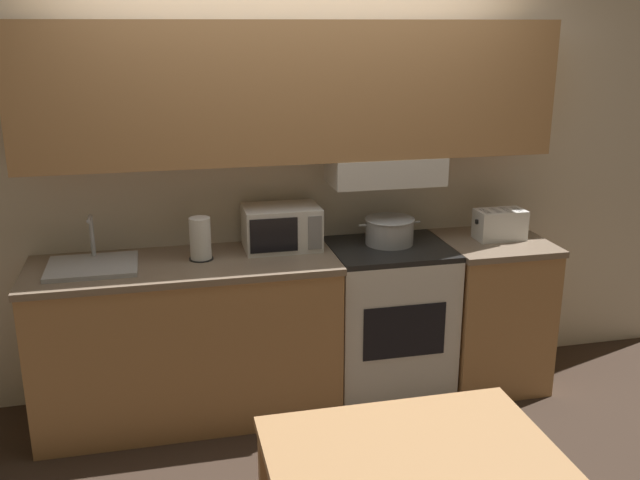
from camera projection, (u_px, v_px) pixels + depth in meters
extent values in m
plane|color=#3D2D23|center=(293.00, 376.00, 4.51)|extent=(16.00, 16.00, 0.00)
cube|color=silver|center=(289.00, 177.00, 4.16)|extent=(5.32, 0.05, 2.55)
cube|color=tan|center=(294.00, 91.00, 3.84)|extent=(2.92, 0.32, 0.74)
cube|color=white|center=(385.00, 169.00, 4.08)|extent=(0.64, 0.34, 0.16)
cube|color=tan|center=(188.00, 343.00, 3.96)|extent=(1.63, 0.61, 0.87)
cube|color=#84705B|center=(183.00, 265.00, 3.82)|extent=(1.65, 0.63, 0.04)
cube|color=tan|center=(489.00, 314.00, 4.35)|extent=(0.58, 0.61, 0.87)
cube|color=#84705B|center=(494.00, 243.00, 4.22)|extent=(0.60, 0.63, 0.04)
cube|color=white|center=(388.00, 322.00, 4.22)|extent=(0.68, 0.58, 0.88)
cube|color=black|center=(390.00, 249.00, 4.09)|extent=(0.68, 0.58, 0.03)
cube|color=black|center=(405.00, 332.00, 3.93)|extent=(0.47, 0.01, 0.31)
cylinder|color=black|center=(370.00, 255.00, 3.95)|extent=(0.09, 0.09, 0.01)
cylinder|color=black|center=(422.00, 251.00, 4.01)|extent=(0.09, 0.09, 0.01)
cylinder|color=black|center=(359.00, 243.00, 4.16)|extent=(0.09, 0.09, 0.01)
cylinder|color=black|center=(408.00, 240.00, 4.23)|extent=(0.09, 0.09, 0.01)
cylinder|color=#B7BABF|center=(389.00, 231.00, 4.12)|extent=(0.28, 0.28, 0.15)
torus|color=#B7BABF|center=(390.00, 219.00, 4.09)|extent=(0.29, 0.29, 0.01)
cylinder|color=#B7BABF|center=(363.00, 225.00, 4.07)|extent=(0.05, 0.01, 0.01)
cylinder|color=#B7BABF|center=(416.00, 222.00, 4.14)|extent=(0.05, 0.01, 0.01)
cube|color=white|center=(281.00, 227.00, 4.02)|extent=(0.42, 0.29, 0.24)
cube|color=black|center=(274.00, 236.00, 3.87)|extent=(0.26, 0.01, 0.19)
cube|color=gray|center=(315.00, 233.00, 3.92)|extent=(0.08, 0.01, 0.19)
cube|color=white|center=(500.00, 225.00, 4.20)|extent=(0.29, 0.16, 0.18)
cube|color=black|center=(477.00, 222.00, 4.16)|extent=(0.01, 0.02, 0.02)
cube|color=black|center=(485.00, 212.00, 4.16)|extent=(0.04, 0.11, 0.01)
cube|color=black|center=(496.00, 211.00, 4.17)|extent=(0.04, 0.11, 0.01)
cube|color=black|center=(506.00, 210.00, 4.18)|extent=(0.04, 0.11, 0.01)
cube|color=black|center=(517.00, 210.00, 4.20)|extent=(0.04, 0.11, 0.01)
cube|color=#B7BABF|center=(92.00, 266.00, 3.71)|extent=(0.46, 0.38, 0.02)
cube|color=#4C4F54|center=(92.00, 267.00, 3.70)|extent=(0.39, 0.28, 0.01)
cylinder|color=#B7BABF|center=(92.00, 236.00, 3.81)|extent=(0.02, 0.02, 0.22)
cylinder|color=#B7BABF|center=(89.00, 219.00, 3.72)|extent=(0.02, 0.12, 0.02)
cylinder|color=black|center=(201.00, 259.00, 3.86)|extent=(0.13, 0.13, 0.01)
cylinder|color=white|center=(200.00, 238.00, 3.83)|extent=(0.11, 0.11, 0.23)
cube|color=tan|center=(418.00, 466.00, 2.40)|extent=(1.00, 0.82, 0.04)
cube|color=tan|center=(489.00, 475.00, 2.95)|extent=(0.06, 0.06, 0.69)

